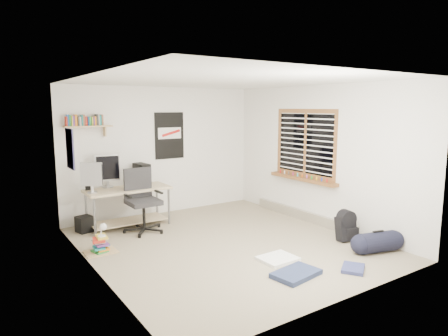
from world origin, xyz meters
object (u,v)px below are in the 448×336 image
backpack (346,228)px  book_stack (100,243)px  desk (128,206)px  office_chair (144,204)px  duffel_bag (377,243)px

backpack → book_stack: 3.79m
book_stack → desk: bearing=51.3°
office_chair → book_stack: size_ratio=2.48×
desk → duffel_bag: 4.16m
backpack → desk: bearing=148.0°
office_chair → backpack: 3.35m
backpack → book_stack: size_ratio=0.89×
duffel_bag → book_stack: bearing=161.3°
desk → office_chair: office_chair is taller
desk → backpack: desk is taller
duffel_bag → desk: bearing=143.1°
desk → book_stack: 1.32m
backpack → duffel_bag: bearing=-78.6°
office_chair → duffel_bag: 3.76m
desk → backpack: (2.60, -2.66, -0.16)m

